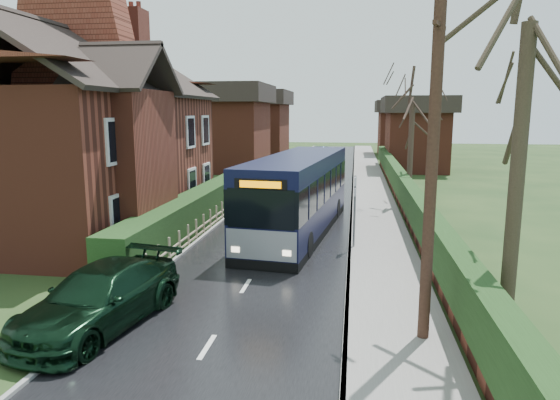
% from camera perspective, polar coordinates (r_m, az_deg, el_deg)
% --- Properties ---
extents(ground, '(140.00, 140.00, 0.00)m').
position_cam_1_polar(ground, '(17.15, -2.49, -7.60)').
color(ground, '#364B20').
rests_on(ground, ground).
extents(road, '(6.00, 100.00, 0.02)m').
position_cam_1_polar(road, '(26.73, 1.60, -1.13)').
color(road, black).
rests_on(road, ground).
extents(pavement, '(2.50, 100.00, 0.14)m').
position_cam_1_polar(pavement, '(26.55, 10.74, -1.25)').
color(pavement, slate).
rests_on(pavement, ground).
extents(kerb_right, '(0.12, 100.00, 0.14)m').
position_cam_1_polar(kerb_right, '(26.53, 8.15, -1.19)').
color(kerb_right, gray).
rests_on(kerb_right, ground).
extents(kerb_left, '(0.12, 100.00, 0.10)m').
position_cam_1_polar(kerb_left, '(27.25, -4.78, -0.86)').
color(kerb_left, gray).
rests_on(kerb_left, ground).
extents(front_hedge, '(1.20, 16.00, 1.60)m').
position_cam_1_polar(front_hedge, '(22.61, -9.81, -1.30)').
color(front_hedge, black).
rests_on(front_hedge, ground).
extents(picket_fence, '(0.10, 16.00, 0.90)m').
position_cam_1_polar(picket_fence, '(22.46, -7.97, -2.24)').
color(picket_fence, tan).
rests_on(picket_fence, ground).
extents(right_wall_hedge, '(0.60, 50.00, 1.80)m').
position_cam_1_polar(right_wall_hedge, '(26.50, 14.16, 0.68)').
color(right_wall_hedge, maroon).
rests_on(right_wall_hedge, ground).
extents(brick_house, '(9.30, 14.60, 10.30)m').
position_cam_1_polar(brick_house, '(23.98, -21.38, 7.41)').
color(brick_house, maroon).
rests_on(brick_house, ground).
extents(bus, '(3.72, 11.28, 3.36)m').
position_cam_1_polar(bus, '(21.36, 2.08, 0.54)').
color(bus, black).
rests_on(bus, ground).
extents(car_silver, '(2.00, 3.81, 1.24)m').
position_cam_1_polar(car_silver, '(22.34, -3.67, -1.79)').
color(car_silver, '#B7B8BC').
rests_on(car_silver, ground).
extents(car_green, '(2.90, 5.35, 1.47)m').
position_cam_1_polar(car_green, '(13.13, -19.87, -10.45)').
color(car_green, black).
rests_on(car_green, ground).
extents(car_distant, '(1.79, 4.20, 1.35)m').
position_cam_1_polar(car_distant, '(56.65, 4.85, 5.45)').
color(car_distant, black).
rests_on(car_distant, ground).
extents(bus_stop_sign, '(0.08, 0.43, 2.86)m').
position_cam_1_polar(bus_stop_sign, '(18.87, 8.54, -0.16)').
color(bus_stop_sign, slate).
rests_on(bus_stop_sign, ground).
extents(telegraph_pole, '(0.41, 0.93, 7.48)m').
position_cam_1_polar(telegraph_pole, '(11.24, 16.90, 2.38)').
color(telegraph_pole, '#301D15').
rests_on(telegraph_pole, ground).
extents(tree_right_far, '(4.16, 4.16, 8.04)m').
position_cam_1_polar(tree_right_far, '(28.44, 14.96, 11.36)').
color(tree_right_far, '#32241D').
rests_on(tree_right_far, ground).
extents(tree_house_side, '(4.84, 4.84, 10.99)m').
position_cam_1_polar(tree_house_side, '(38.13, -18.43, 14.10)').
color(tree_house_side, '#372D20').
rests_on(tree_house_side, ground).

